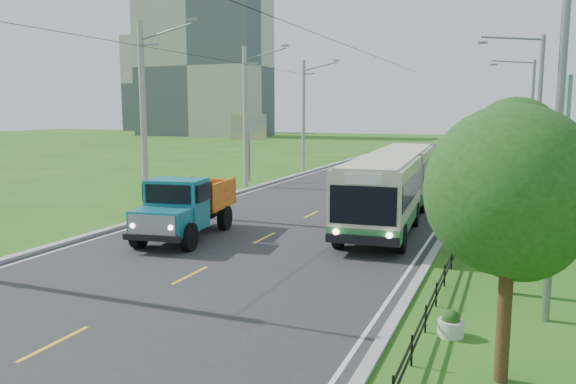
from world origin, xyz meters
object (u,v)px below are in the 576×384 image
Objects in this scene: planter_far at (491,193)px; billboard_left at (249,131)px; planter_mid at (485,214)px; dump_truck at (186,203)px; streetlight_mid at (535,122)px; planter_front at (451,325)px; pole_far at (304,115)px; tree_third at (516,149)px; tree_back at (516,137)px; streetlight_near at (551,133)px; billboard_right at (564,113)px; tree_second at (514,177)px; tree_fifth at (516,138)px; streetlight_far at (529,119)px; bus at (394,180)px; tree_fourth at (515,149)px; tree_front at (514,200)px; pole_near at (144,118)px; planter_near at (474,250)px; pole_mid at (246,116)px.

billboard_left is at bearing 173.69° from planter_far.
planter_mid is 14.98m from dump_truck.
streetlight_mid is at bearing -26.40° from billboard_left.
dump_truck is (-11.81, 6.86, 1.22)m from planter_front.
pole_far is at bearing 115.72° from planter_front.
tree_third is 7.04m from planter_mid.
tree_back is 25.06m from dump_truck.
billboard_right is at bearing 85.26° from streetlight_near.
tree_second is 0.91× the size of tree_fifth.
streetlight_far reaches higher than dump_truck.
billboard_right is at bearing 58.34° from planter_mid.
bus is at bearing -112.48° from tree_back.
tree_back is 8.21× the size of planter_far.
bus is at bearing 37.55° from dump_truck.
streetlight_mid is (0.79, -0.14, 1.32)m from tree_fourth.
tree_fifth is 8.66× the size of planter_front.
tree_fifth reaches higher than tree_back.
tree_fourth reaches higher than tree_second.
pole_near is at bearing 144.64° from tree_front.
dump_truck is (5.06, -28.14, -3.59)m from pole_far.
pole_far is at bearing 131.59° from planter_mid.
pole_far is at bearing 82.17° from billboard_left.
tree_fourth reaches higher than dump_truck.
planter_mid is at bearing 90.00° from planter_near.
billboard_right reaches higher than dump_truck.
pole_near is at bearing 132.31° from dump_truck.
tree_front is at bearing -92.52° from streetlight_mid.
tree_second is (-0.00, 6.00, -0.20)m from tree_front.
bus is (12.48, 3.52, -3.12)m from pole_near.
pole_mid reaches higher than streetlight_far.
pole_near is at bearing 169.91° from planter_near.
planter_front is (-2.04, -2.00, -4.62)m from streetlight_near.
streetlight_far is (0.79, 7.86, 1.05)m from tree_fifth.
tree_front is 0.97× the size of tree_fifth.
tree_back reaches higher than planter_front.
tree_back is 0.61× the size of streetlight_mid.
billboard_left is at bearing 168.72° from tree_fifth.
streetlight_mid is 1.24× the size of billboard_right.
streetlight_far is 20.56m from billboard_left.
planter_near is (0.00, 8.00, 0.00)m from planter_front.
tree_third is (0.00, 6.00, 0.47)m from tree_second.
tree_back is 2.37m from streetlight_far.
tree_fifth is at bearing 97.29° from streetlight_mid.
dump_truck is at bearing -138.06° from bus.
streetlight_mid reaches higher than tree_third.
streetlight_mid reaches higher than tree_fifth.
pole_mid is 23.08m from planter_near.
dump_truck is (-13.06, 8.72, -2.21)m from tree_front.
planter_mid is (16.86, -19.00, -4.81)m from pole_far.
tree_front is at bearing -95.85° from billboard_right.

